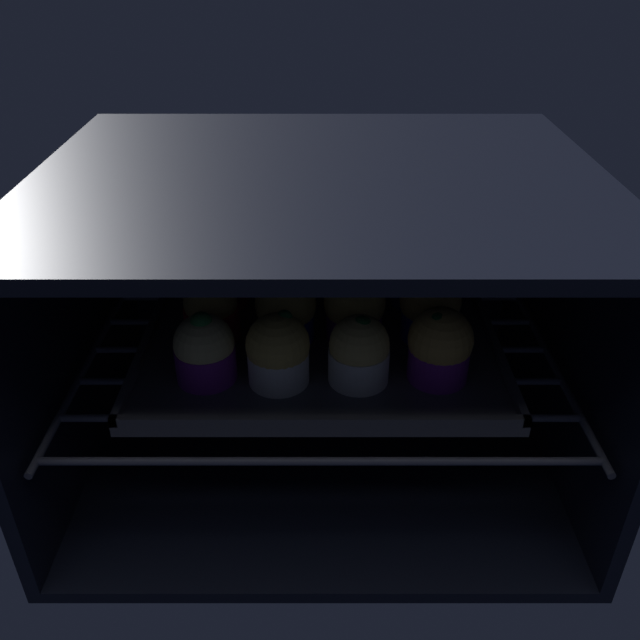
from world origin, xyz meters
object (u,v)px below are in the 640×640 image
muffin_row0_col0 (205,350)px  muffin_row2_col2 (353,273)px  baking_tray (320,340)px  muffin_row1_col0 (211,310)px  muffin_row2_col0 (222,276)px  muffin_row1_col2 (354,308)px  muffin_row0_col2 (359,351)px  muffin_row1_col3 (430,306)px  muffin_row2_col3 (417,277)px  muffin_row0_col3 (440,346)px  muffin_row2_col1 (286,276)px  muffin_row0_col1 (278,352)px  muffin_row1_col1 (286,310)px

muffin_row0_col0 → muffin_row2_col2: bearing=45.0°
baking_tray → muffin_row1_col0: 13.32cm
muffin_row2_col0 → muffin_row1_col2: bearing=-27.0°
muffin_row0_col2 → muffin_row2_col0: bearing=134.8°
muffin_row1_col3 → muffin_row2_col3: 8.09cm
muffin_row0_col3 → muffin_row2_col1: size_ratio=0.99×
muffin_row2_col0 → muffin_row2_col2: muffin_row2_col2 is taller
baking_tray → muffin_row1_col2: bearing=-2.2°
muffin_row0_col3 → muffin_row2_col1: muffin_row2_col1 is taller
muffin_row0_col3 → muffin_row1_col3: bearing=89.1°
muffin_row0_col1 → muffin_row2_col2: 19.05cm
muffin_row1_col2 → muffin_row1_col3: size_ratio=0.99×
muffin_row1_col0 → muffin_row0_col2: bearing=-27.2°
muffin_row0_col3 → muffin_row2_col2: size_ratio=0.95×
muffin_row0_col0 → muffin_row2_col3: size_ratio=1.03×
muffin_row0_col1 → muffin_row0_col2: (8.51, 0.20, -0.11)cm
muffin_row1_col1 → muffin_row1_col2: bearing=0.8°
muffin_row2_col2 → muffin_row0_col1: bearing=-116.9°
muffin_row2_col0 → muffin_row0_col1: bearing=-64.5°
muffin_row1_col0 → muffin_row2_col0: 8.04cm
muffin_row0_col1 → muffin_row1_col2: (8.37, 8.51, 0.24)cm
muffin_row1_col3 → muffin_row1_col1: bearing=-178.4°
muffin_row1_col2 → muffin_row2_col3: 11.89cm
muffin_row0_col3 → muffin_row1_col2: bearing=137.6°
muffin_row2_col0 → muffin_row2_col2: (16.65, 0.12, 0.27)cm
muffin_row1_col3 → muffin_row0_col2: bearing=-134.9°
muffin_row0_col0 → muffin_row1_col3: size_ratio=0.96×
muffin_row2_col1 → muffin_row1_col0: bearing=-137.2°
muffin_row0_col2 → muffin_row0_col3: 8.52cm
muffin_row1_col2 → muffin_row0_col0: bearing=-153.8°
muffin_row1_col1 → muffin_row2_col2: bearing=46.4°
muffin_row0_col2 → muffin_row0_col0: bearing=178.7°
muffin_row2_col0 → muffin_row2_col3: 24.79cm
muffin_row2_col1 → muffin_row0_col0: bearing=-116.3°
muffin_row1_col2 → muffin_row1_col0: bearing=178.9°
muffin_row1_col3 → muffin_row1_col2: bearing=-177.7°
baking_tray → muffin_row0_col3: size_ratio=4.97×
muffin_row0_col1 → muffin_row2_col2: size_ratio=0.95×
baking_tray → muffin_row2_col3: size_ratio=5.20×
muffin_row0_col0 → muffin_row0_col3: (24.81, 0.07, 0.42)cm
baking_tray → muffin_row2_col3: (12.35, 8.28, 4.15)cm
muffin_row0_col2 → muffin_row2_col3: size_ratio=0.99×
muffin_row1_col0 → muffin_row2_col2: size_ratio=0.90×
muffin_row0_col1 → muffin_row2_col3: 23.82cm
muffin_row1_col0 → muffin_row1_col3: bearing=0.1°
muffin_row0_col2 → muffin_row2_col3: (8.24, 16.74, 0.01)cm
muffin_row2_col2 → muffin_row2_col0: bearing=-179.6°
muffin_row1_col3 → muffin_row2_col2: muffin_row2_col2 is taller
muffin_row1_col1 → baking_tray: bearing=3.8°
muffin_row0_col1 → muffin_row1_col2: size_ratio=0.99×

